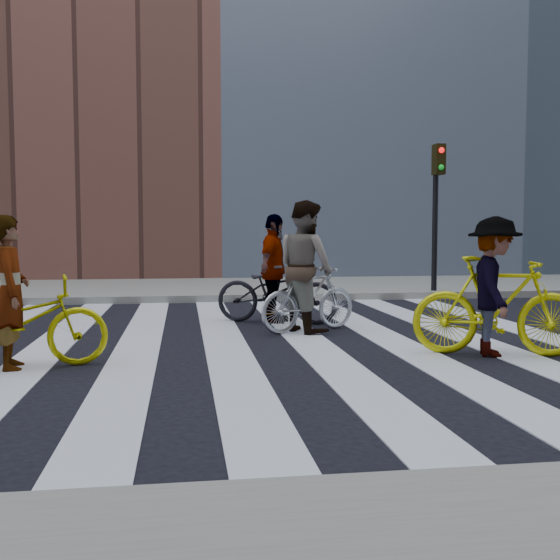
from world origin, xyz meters
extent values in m
plane|color=black|center=(0.00, 0.00, 0.00)|extent=(100.00, 100.00, 0.00)
cube|color=gray|center=(0.00, 7.50, 0.07)|extent=(100.00, 5.00, 0.15)
cube|color=white|center=(-2.75, 0.00, 0.01)|extent=(0.55, 10.00, 0.01)
cube|color=white|center=(-1.65, 0.00, 0.01)|extent=(0.55, 10.00, 0.01)
cube|color=white|center=(-0.55, 0.00, 0.01)|extent=(0.55, 10.00, 0.01)
cube|color=white|center=(0.55, 0.00, 0.01)|extent=(0.55, 10.00, 0.01)
cube|color=white|center=(1.65, 0.00, 0.01)|extent=(0.55, 10.00, 0.01)
cube|color=white|center=(2.75, 0.00, 0.01)|extent=(0.55, 10.00, 0.01)
cube|color=white|center=(3.85, 0.00, 0.01)|extent=(0.55, 10.00, 0.01)
cylinder|color=black|center=(4.40, 5.40, 1.60)|extent=(0.12, 0.12, 3.20)
cube|color=black|center=(4.40, 5.25, 3.00)|extent=(0.22, 0.28, 0.65)
sphere|color=red|center=(4.40, 5.10, 3.18)|extent=(0.12, 0.12, 0.12)
sphere|color=#0CCC26|center=(4.40, 5.10, 2.82)|extent=(0.12, 0.12, 0.12)
imported|color=#CFCD0B|center=(-2.82, -1.19, 0.49)|extent=(1.97, 1.01, 0.98)
imported|color=#B9BCC4|center=(0.72, 0.91, 0.49)|extent=(1.66, 1.09, 0.97)
imported|color=yellow|center=(2.54, -1.22, 0.58)|extent=(2.01, 1.14, 1.17)
imported|color=black|center=(0.39, 1.87, 0.52)|extent=(2.08, 1.42, 1.03)
imported|color=slate|center=(-2.87, -1.19, 0.81)|extent=(0.50, 0.66, 1.62)
imported|color=slate|center=(0.67, 0.91, 0.95)|extent=(1.04, 1.14, 1.89)
imported|color=slate|center=(2.49, -1.22, 0.81)|extent=(0.91, 1.19, 1.62)
imported|color=slate|center=(0.34, 1.87, 0.86)|extent=(0.79, 1.10, 1.73)
camera|label=1|loc=(-1.08, -8.34, 1.45)|focal=42.00mm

